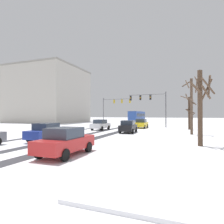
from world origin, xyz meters
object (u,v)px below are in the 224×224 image
(traffic_signal_near_right, at_px, (150,101))
(car_white_second, at_px, (100,125))
(car_red_fifth, at_px, (66,141))
(office_building_far_left_block, at_px, (48,96))
(bare_tree_sidewalk_near, at_px, (201,105))
(car_yellow_cab_lead, at_px, (141,123))
(traffic_signal_far_left, at_px, (114,105))
(car_black_third, at_px, (128,126))
(bare_tree_sidewalk_mid, at_px, (191,102))
(bus_oncoming, at_px, (137,116))
(car_blue_fourth, at_px, (47,132))
(bare_tree_sidewalk_far, at_px, (190,112))

(traffic_signal_near_right, height_order, car_white_second, traffic_signal_near_right)
(car_red_fifth, bearing_deg, office_building_far_left_block, 130.19)
(traffic_signal_near_right, height_order, bare_tree_sidewalk_near, traffic_signal_near_right)
(car_yellow_cab_lead, bearing_deg, car_red_fifth, -89.49)
(traffic_signal_far_left, xyz_separation_m, car_black_third, (8.47, -18.46, -4.01))
(traffic_signal_near_right, bearing_deg, bare_tree_sidewalk_near, -70.67)
(traffic_signal_near_right, relative_size, car_yellow_cab_lead, 1.67)
(traffic_signal_near_right, relative_size, bare_tree_sidewalk_near, 1.20)
(traffic_signal_far_left, height_order, bare_tree_sidewalk_mid, bare_tree_sidewalk_mid)
(traffic_signal_far_left, xyz_separation_m, car_red_fifth, (8.65, -33.01, -4.01))
(car_black_third, height_order, bus_oncoming, bus_oncoming)
(car_red_fifth, height_order, bare_tree_sidewalk_mid, bare_tree_sidewalk_mid)
(car_yellow_cab_lead, distance_m, car_red_fifth, 23.53)
(bus_oncoming, bearing_deg, car_black_third, -79.44)
(car_white_second, bearing_deg, bare_tree_sidewalk_mid, -11.01)
(car_white_second, height_order, car_red_fifth, same)
(car_white_second, xyz_separation_m, car_black_third, (5.29, -2.96, 0.00))
(traffic_signal_near_right, distance_m, car_blue_fourth, 22.02)
(traffic_signal_far_left, height_order, office_building_far_left_block, office_building_far_left_block)
(car_white_second, bearing_deg, office_building_far_left_block, 141.57)
(car_blue_fourth, bearing_deg, traffic_signal_far_left, 97.32)
(traffic_signal_near_right, height_order, car_blue_fourth, traffic_signal_near_right)
(bare_tree_sidewalk_near, distance_m, bare_tree_sidewalk_mid, 8.78)
(car_black_third, distance_m, car_blue_fourth, 11.18)
(car_red_fifth, bearing_deg, car_black_third, 90.70)
(car_yellow_cab_lead, height_order, bare_tree_sidewalk_far, bare_tree_sidewalk_far)
(car_red_fifth, bearing_deg, car_blue_fourth, 138.16)
(car_red_fifth, xyz_separation_m, bare_tree_sidewalk_mid, (7.54, 14.98, 3.04))
(car_white_second, bearing_deg, car_blue_fourth, -87.86)
(bare_tree_sidewalk_near, height_order, office_building_far_left_block, office_building_far_left_block)
(traffic_signal_far_left, relative_size, traffic_signal_near_right, 1.06)
(traffic_signal_near_right, xyz_separation_m, bare_tree_sidewalk_far, (6.58, -2.23, -2.06))
(bare_tree_sidewalk_far, bearing_deg, car_blue_fourth, -124.30)
(bare_tree_sidewalk_near, relative_size, bare_tree_sidewalk_mid, 0.85)
(car_yellow_cab_lead, bearing_deg, office_building_far_left_block, 153.90)
(car_blue_fourth, bearing_deg, bare_tree_sidewalk_near, 7.92)
(car_red_fifth, distance_m, bare_tree_sidewalk_mid, 17.05)
(office_building_far_left_block, bearing_deg, bare_tree_sidewalk_far, -22.24)
(traffic_signal_near_right, relative_size, bare_tree_sidewalk_mid, 1.02)
(traffic_signal_near_right, xyz_separation_m, car_blue_fourth, (-6.08, -20.79, -4.00))
(bare_tree_sidewalk_far, distance_m, office_building_far_left_block, 45.14)
(car_black_third, distance_m, bare_tree_sidewalk_far, 11.71)
(traffic_signal_far_left, xyz_separation_m, car_yellow_cab_lead, (8.43, -9.48, -4.01))
(car_yellow_cab_lead, height_order, car_blue_fourth, same)
(car_black_third, bearing_deg, bare_tree_sidewalk_far, 47.14)
(traffic_signal_far_left, xyz_separation_m, bare_tree_sidewalk_near, (16.42, -26.77, -1.69))
(car_white_second, distance_m, car_black_third, 6.06)
(traffic_signal_far_left, distance_m, bare_tree_sidewalk_mid, 24.25)
(traffic_signal_near_right, bearing_deg, car_red_fifth, -92.50)
(car_white_second, relative_size, bus_oncoming, 0.37)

